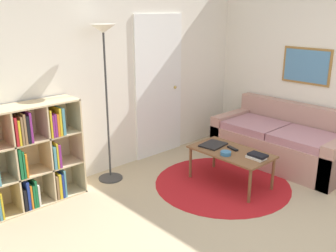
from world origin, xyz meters
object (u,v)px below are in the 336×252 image
at_px(floor_lamp, 104,56).
at_px(coffee_table, 231,154).
at_px(couch, 283,142).
at_px(bowl, 226,153).
at_px(laptop, 213,145).
at_px(bookshelf, 23,158).

relative_size(floor_lamp, coffee_table, 1.93).
bearing_deg(floor_lamp, couch, -28.93).
distance_m(coffee_table, bowl, 0.17).
distance_m(coffee_table, laptop, 0.28).
distance_m(bookshelf, floor_lamp, 1.44).
relative_size(bookshelf, coffee_table, 1.16).
relative_size(bookshelf, couch, 0.63).
bearing_deg(laptop, coffee_table, -86.61).
bearing_deg(coffee_table, laptop, 93.39).
bearing_deg(couch, bowl, 178.97).
xyz_separation_m(laptop, bowl, (-0.13, -0.31, 0.01)).
relative_size(bookshelf, bowl, 9.08).
bearing_deg(bookshelf, coffee_table, -29.71).
xyz_separation_m(couch, laptop, (-1.12, 0.33, 0.16)).
distance_m(bookshelf, couch, 3.40).
height_order(floor_lamp, couch, floor_lamp).
xyz_separation_m(floor_lamp, bowl, (0.85, -1.14, -1.09)).
relative_size(couch, laptop, 5.33).
height_order(couch, bowl, couch).
xyz_separation_m(bookshelf, couch, (3.15, -1.23, -0.28)).
relative_size(couch, coffee_table, 1.85).
xyz_separation_m(bookshelf, floor_lamp, (1.04, -0.06, 0.98)).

